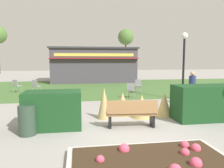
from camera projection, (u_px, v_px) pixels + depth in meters
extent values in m
plane|color=#999691|center=(129.00, 128.00, 7.40)|extent=(80.00, 80.00, 0.00)
cube|color=#446B33|center=(98.00, 87.00, 18.25)|extent=(36.00, 12.00, 0.01)
cube|color=beige|center=(151.00, 164.00, 4.73)|extent=(3.57, 2.06, 0.14)
cube|color=#382819|center=(151.00, 161.00, 4.73)|extent=(3.33, 1.82, 0.04)
sphere|color=#E54C6B|center=(100.00, 160.00, 4.67)|extent=(0.18, 0.18, 0.18)
sphere|color=#E54C6B|center=(196.00, 163.00, 4.49)|extent=(0.25, 0.25, 0.25)
sphere|color=#E54C6B|center=(196.00, 148.00, 5.25)|extent=(0.24, 0.24, 0.24)
sphere|color=#E54C6B|center=(185.00, 153.00, 5.02)|extent=(0.20, 0.20, 0.20)
sphere|color=#E54C6B|center=(185.00, 145.00, 5.45)|extent=(0.22, 0.22, 0.22)
sphere|color=#E54C6B|center=(124.00, 149.00, 5.21)|extent=(0.26, 0.26, 0.26)
cube|color=olive|center=(131.00, 114.00, 7.54)|extent=(1.73, 0.62, 0.06)
cube|color=olive|center=(132.00, 107.00, 7.29)|extent=(1.70, 0.27, 0.44)
cube|color=black|center=(110.00, 121.00, 7.51)|extent=(0.12, 0.45, 0.45)
cube|color=black|center=(152.00, 120.00, 7.62)|extent=(0.12, 0.45, 0.45)
cube|color=olive|center=(107.00, 111.00, 7.47)|extent=(0.10, 0.44, 0.06)
cube|color=olive|center=(155.00, 110.00, 7.59)|extent=(0.10, 0.44, 0.06)
cube|color=#19421E|center=(53.00, 110.00, 7.39)|extent=(1.85, 1.10, 1.24)
cube|color=#19421E|center=(206.00, 102.00, 8.42)|extent=(2.48, 1.10, 1.32)
cone|color=tan|center=(123.00, 104.00, 9.09)|extent=(0.68, 0.68, 0.95)
cone|color=tan|center=(104.00, 103.00, 8.58)|extent=(0.53, 0.53, 1.21)
cone|color=tan|center=(142.00, 106.00, 8.70)|extent=(0.77, 0.77, 0.91)
cone|color=tan|center=(164.00, 104.00, 8.93)|extent=(0.62, 0.62, 0.97)
cylinder|color=black|center=(182.00, 98.00, 12.69)|extent=(0.22, 0.22, 0.20)
cylinder|color=black|center=(183.00, 70.00, 12.51)|extent=(0.12, 0.12, 3.44)
sphere|color=white|center=(185.00, 36.00, 12.30)|extent=(0.36, 0.36, 0.36)
cylinder|color=#2D4233|center=(27.00, 120.00, 6.70)|extent=(0.52, 0.52, 0.91)
cube|color=#47424C|center=(93.00, 65.00, 23.14)|extent=(8.31, 4.53, 3.31)
cube|color=#333338|center=(93.00, 49.00, 22.95)|extent=(8.61, 4.83, 0.16)
cube|color=maroon|center=(95.00, 58.00, 20.67)|extent=(8.41, 0.36, 0.08)
cube|color=#D8CC4C|center=(95.00, 55.00, 20.79)|extent=(7.48, 0.04, 0.28)
cube|color=gray|center=(138.00, 86.00, 15.28)|extent=(0.57, 0.57, 0.04)
cube|color=gray|center=(138.00, 83.00, 15.45)|extent=(0.42, 0.20, 0.44)
cylinder|color=gray|center=(135.00, 90.00, 15.16)|extent=(0.03, 0.03, 0.45)
cylinder|color=gray|center=(140.00, 90.00, 15.08)|extent=(0.03, 0.03, 0.45)
cylinder|color=gray|center=(136.00, 89.00, 15.53)|extent=(0.03, 0.03, 0.45)
cylinder|color=gray|center=(141.00, 89.00, 15.45)|extent=(0.03, 0.03, 0.45)
cube|color=gray|center=(17.00, 86.00, 15.50)|extent=(0.61, 0.61, 0.04)
cube|color=gray|center=(15.00, 83.00, 15.30)|extent=(0.38, 0.28, 0.44)
cylinder|color=gray|center=(22.00, 89.00, 15.62)|extent=(0.03, 0.03, 0.45)
cylinder|color=gray|center=(18.00, 89.00, 15.78)|extent=(0.03, 0.03, 0.45)
cylinder|color=gray|center=(17.00, 90.00, 15.28)|extent=(0.03, 0.03, 0.45)
cylinder|color=gray|center=(13.00, 89.00, 15.44)|extent=(0.03, 0.03, 0.45)
cube|color=gray|center=(131.00, 90.00, 13.25)|extent=(0.59, 0.59, 0.04)
cube|color=gray|center=(131.00, 87.00, 13.04)|extent=(0.41, 0.23, 0.44)
cylinder|color=gray|center=(135.00, 94.00, 13.40)|extent=(0.03, 0.03, 0.45)
cylinder|color=gray|center=(129.00, 93.00, 13.51)|extent=(0.03, 0.03, 0.45)
cylinder|color=gray|center=(134.00, 95.00, 13.04)|extent=(0.03, 0.03, 0.45)
cylinder|color=gray|center=(127.00, 94.00, 13.15)|extent=(0.03, 0.03, 0.45)
cube|color=gray|center=(37.00, 86.00, 15.18)|extent=(0.61, 0.61, 0.04)
cube|color=gray|center=(34.00, 83.00, 14.98)|extent=(0.39, 0.27, 0.44)
cylinder|color=gray|center=(41.00, 89.00, 15.30)|extent=(0.03, 0.03, 0.45)
cylinder|color=gray|center=(37.00, 89.00, 15.46)|extent=(0.03, 0.03, 0.45)
cylinder|color=gray|center=(37.00, 90.00, 14.96)|extent=(0.03, 0.03, 0.45)
cylinder|color=gray|center=(33.00, 90.00, 15.11)|extent=(0.03, 0.03, 0.45)
cylinder|color=#23232D|center=(192.00, 96.00, 11.24)|extent=(0.28, 0.28, 0.85)
cylinder|color=navy|center=(192.00, 82.00, 11.15)|extent=(0.34, 0.34, 0.62)
sphere|color=tan|center=(193.00, 74.00, 11.11)|extent=(0.22, 0.22, 0.22)
cube|color=black|center=(72.00, 72.00, 31.41)|extent=(4.31, 2.08, 0.60)
cube|color=black|center=(70.00, 69.00, 31.35)|extent=(2.41, 1.74, 0.44)
cylinder|color=black|center=(81.00, 73.00, 32.47)|extent=(0.65, 0.26, 0.64)
cylinder|color=black|center=(81.00, 74.00, 30.65)|extent=(0.65, 0.26, 0.64)
cylinder|color=black|center=(63.00, 73.00, 32.23)|extent=(0.65, 0.26, 0.64)
cylinder|color=black|center=(61.00, 74.00, 30.41)|extent=(0.65, 0.26, 0.64)
cube|color=#2D6638|center=(106.00, 71.00, 32.18)|extent=(4.28, 2.00, 0.60)
cube|color=black|center=(105.00, 68.00, 32.10)|extent=(2.38, 1.69, 0.44)
cylinder|color=black|center=(113.00, 73.00, 33.37)|extent=(0.65, 0.25, 0.64)
cylinder|color=black|center=(116.00, 73.00, 31.58)|extent=(0.65, 0.25, 0.64)
cylinder|color=black|center=(96.00, 73.00, 32.84)|extent=(0.65, 0.25, 0.64)
cylinder|color=black|center=(98.00, 74.00, 31.05)|extent=(0.65, 0.25, 0.64)
cylinder|color=brown|center=(126.00, 58.00, 39.99)|extent=(0.28, 0.28, 5.16)
sphere|color=#4C7233|center=(126.00, 37.00, 39.58)|extent=(2.80, 2.80, 2.80)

